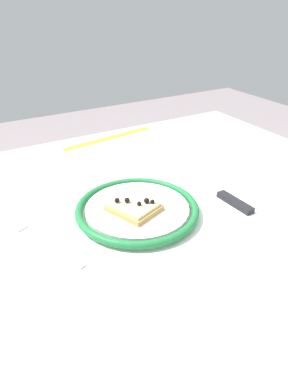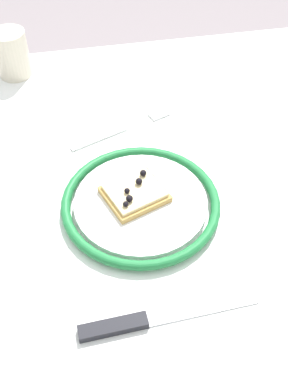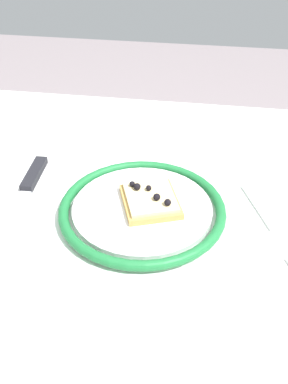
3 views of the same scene
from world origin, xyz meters
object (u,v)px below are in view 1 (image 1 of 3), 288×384
object	(u,v)px
pizza_slice_near	(134,207)
fork	(44,242)
plate	(137,209)
measuring_tape	(109,138)
dining_table	(153,232)
knife	(224,196)

from	to	relation	value
pizza_slice_near	fork	distance (m)	0.18
plate	measuring_tape	distance (m)	0.43
plate	fork	distance (m)	0.19
dining_table	measuring_tape	world-z (taller)	measuring_tape
dining_table	measuring_tape	xyz separation A→B (m)	(0.07, 0.37, 0.09)
pizza_slice_near	fork	size ratio (longest dim) A/B	0.57
dining_table	pizza_slice_near	size ratio (longest dim) A/B	9.69
plate	fork	size ratio (longest dim) A/B	1.28
knife	measuring_tape	xyz separation A→B (m)	(-0.07, 0.45, -0.00)
measuring_tape	fork	bearing A→B (deg)	-135.61
plate	pizza_slice_near	distance (m)	0.02
fork	plate	bearing A→B (deg)	-0.21
measuring_tape	dining_table	bearing A→B (deg)	-108.19
knife	plate	bearing A→B (deg)	168.59
dining_table	knife	world-z (taller)	knife
pizza_slice_near	measuring_tape	xyz separation A→B (m)	(0.14, 0.42, -0.02)
knife	measuring_tape	bearing A→B (deg)	98.34
pizza_slice_near	measuring_tape	bearing A→B (deg)	71.60
plate	measuring_tape	world-z (taller)	plate
knife	fork	distance (m)	0.38
plate	knife	xyz separation A→B (m)	(0.19, -0.04, -0.01)
plate	measuring_tape	size ratio (longest dim) A/B	0.81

